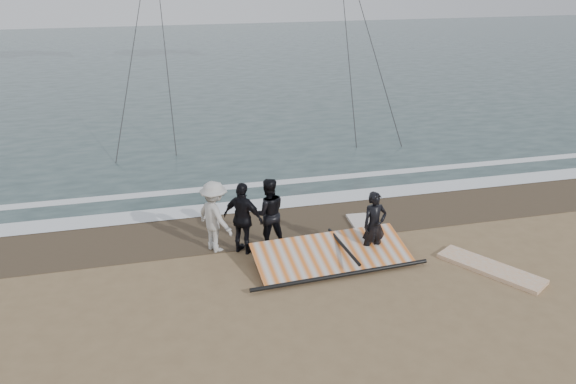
% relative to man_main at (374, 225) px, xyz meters
% --- Properties ---
extents(ground, '(120.00, 120.00, 0.00)m').
position_rel_man_main_xyz_m(ground, '(-0.95, -2.00, -0.89)').
color(ground, '#8C704C').
rests_on(ground, ground).
extents(sea, '(120.00, 54.00, 0.02)m').
position_rel_man_main_xyz_m(sea, '(-0.95, 31.00, -0.88)').
color(sea, '#233838').
rests_on(sea, ground).
extents(wet_sand, '(120.00, 2.80, 0.01)m').
position_rel_man_main_xyz_m(wet_sand, '(-0.95, 2.50, -0.88)').
color(wet_sand, '#4C3D2B').
rests_on(wet_sand, ground).
extents(foam_near, '(120.00, 0.90, 0.01)m').
position_rel_man_main_xyz_m(foam_near, '(-0.95, 3.90, -0.86)').
color(foam_near, white).
rests_on(foam_near, sea).
extents(foam_far, '(120.00, 0.45, 0.01)m').
position_rel_man_main_xyz_m(foam_far, '(-0.95, 5.60, -0.86)').
color(foam_far, white).
rests_on(foam_far, sea).
extents(man_main, '(0.69, 0.49, 1.78)m').
position_rel_man_main_xyz_m(man_main, '(0.00, 0.00, 0.00)').
color(man_main, black).
rests_on(man_main, ground).
extents(board_white, '(1.99, 2.59, 0.10)m').
position_rel_man_main_xyz_m(board_white, '(2.57, -1.39, -0.84)').
color(board_white, silver).
rests_on(board_white, ground).
extents(board_cream, '(0.76, 2.33, 0.10)m').
position_rel_man_main_xyz_m(board_cream, '(0.36, 1.26, -0.84)').
color(board_cream, silver).
rests_on(board_cream, ground).
extents(trio_cluster, '(2.49, 1.57, 1.94)m').
position_rel_man_main_xyz_m(trio_cluster, '(-3.27, 1.22, 0.07)').
color(trio_cluster, black).
rests_on(trio_cluster, ground).
extents(sail_rig, '(4.57, 1.99, 0.51)m').
position_rel_man_main_xyz_m(sail_rig, '(-1.21, 0.02, -0.70)').
color(sail_rig, black).
rests_on(sail_rig, ground).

